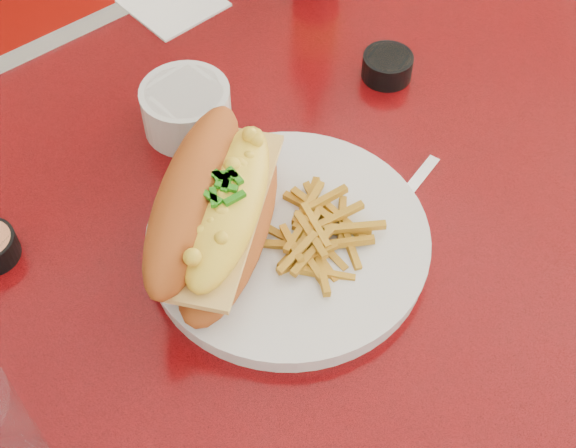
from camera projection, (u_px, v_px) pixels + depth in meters
diner_table at (280, 304)px, 0.96m from camera, size 1.23×0.83×0.77m
booth_bench_far at (27, 120)px, 1.59m from camera, size 1.20×0.51×0.90m
dinner_plate at (288, 241)px, 0.80m from camera, size 0.31×0.31×0.02m
mac_hoagie at (216, 209)px, 0.76m from camera, size 0.26×0.23×0.10m
fries_pile at (316, 233)px, 0.78m from camera, size 0.11×0.11×0.03m
fork at (289, 289)px, 0.75m from camera, size 0.10×0.14×0.00m
gravy_ramekin at (186, 108)px, 0.89m from camera, size 0.13×0.13×0.06m
sauce_cup_right at (387, 65)px, 0.95m from camera, size 0.06×0.06×0.03m
knife at (401, 202)px, 0.84m from camera, size 0.18×0.06×0.01m
paper_napkin at (173, 3)px, 1.05m from camera, size 0.12×0.12×0.00m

